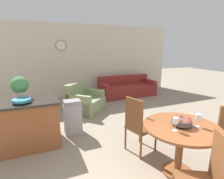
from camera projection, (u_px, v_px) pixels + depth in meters
wall_back at (76, 61)px, 6.58m from camera, size 8.00×0.09×2.70m
dining_table at (180, 137)px, 2.50m from camera, size 1.06×1.06×0.76m
dining_chair_near_left at (207, 178)px, 1.77m from camera, size 0.57×0.57×1.02m
dining_chair_far_side at (138, 123)px, 3.05m from camera, size 0.51×0.51×1.02m
fruit_bowl at (182, 121)px, 2.44m from camera, size 0.27×0.27×0.13m
wine_glass_left at (176, 121)px, 2.28m from camera, size 0.07×0.07×0.19m
wine_glass_right at (198, 117)px, 2.40m from camera, size 0.07×0.07×0.19m
kitchen_island at (23, 124)px, 3.25m from camera, size 1.32×0.81×0.91m
teal_bowl at (22, 100)px, 3.01m from camera, size 0.31×0.31×0.07m
potted_plant at (20, 86)px, 3.28m from camera, size 0.32×0.32×0.41m
trash_bin at (73, 117)px, 3.78m from camera, size 0.36×0.28×0.75m
couch at (127, 89)px, 6.87m from camera, size 2.17×0.95×0.75m
armchair at (84, 102)px, 5.14m from camera, size 1.25×1.24×0.83m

